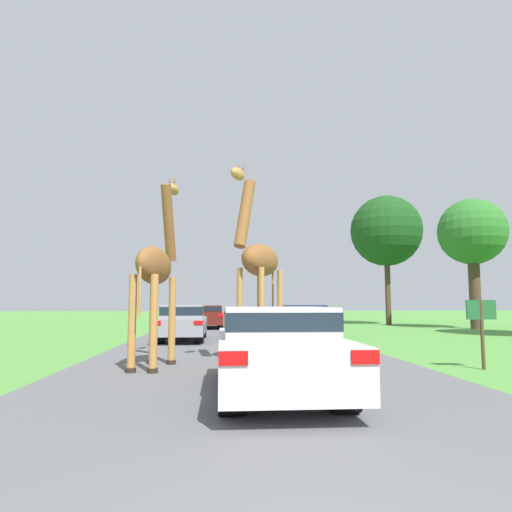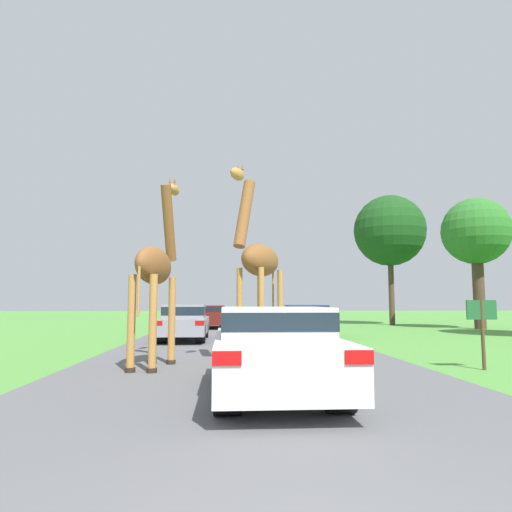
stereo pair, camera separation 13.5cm
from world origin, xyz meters
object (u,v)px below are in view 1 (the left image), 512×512
object	(u,v)px
car_far_ahead	(208,316)
tree_right_cluster	(472,233)
car_queue_left	(304,319)
car_queue_right	(183,321)
giraffe_near_road	(258,262)
sign_post	(482,321)
tree_left_edge	(386,231)
giraffe_companion	(156,270)
car_lead_maroon	(276,347)

from	to	relation	value
car_far_ahead	tree_right_cluster	distance (m)	16.13
car_queue_left	car_queue_right	bearing A→B (deg)	-161.96
giraffe_near_road	car_queue_right	size ratio (longest dim) A/B	1.07
car_far_ahead	sign_post	xyz separation A→B (m)	(6.67, -17.31, 0.38)
tree_left_edge	car_queue_left	bearing A→B (deg)	-127.35
sign_post	car_far_ahead	bearing A→B (deg)	111.08
car_queue_left	car_far_ahead	xyz separation A→B (m)	(-4.46, 7.12, -0.04)
tree_left_edge	tree_right_cluster	bearing A→B (deg)	-57.97
sign_post	tree_left_edge	bearing A→B (deg)	75.07
giraffe_companion	car_far_ahead	xyz separation A→B (m)	(0.79, 16.39, -1.57)
car_queue_right	sign_post	distance (m)	11.29
car_lead_maroon	car_queue_right	size ratio (longest dim) A/B	0.99
car_far_ahead	car_queue_right	bearing A→B (deg)	-94.90
car_queue_left	sign_post	size ratio (longest dim) A/B	2.71
car_queue_left	sign_post	bearing A→B (deg)	-77.74
car_queue_right	car_far_ahead	world-z (taller)	car_queue_right
car_lead_maroon	tree_left_edge	world-z (taller)	tree_left_edge
tree_right_cluster	sign_post	xyz separation A→B (m)	(-8.57, -15.04, -4.40)
giraffe_near_road	car_lead_maroon	distance (m)	4.67
car_queue_left	tree_left_edge	world-z (taller)	tree_left_edge
car_queue_left	car_far_ahead	size ratio (longest dim) A/B	0.99
car_queue_left	car_far_ahead	bearing A→B (deg)	122.06
giraffe_companion	car_queue_left	xyz separation A→B (m)	(5.24, 9.27, -1.53)
car_queue_left	sign_post	xyz separation A→B (m)	(2.22, -10.20, 0.34)
car_far_ahead	sign_post	world-z (taller)	sign_post
giraffe_near_road	tree_left_edge	bearing A→B (deg)	-89.71
car_queue_right	car_queue_left	world-z (taller)	car_queue_right
car_queue_right	car_far_ahead	xyz separation A→B (m)	(0.76, 8.81, -0.05)
car_lead_maroon	car_far_ahead	xyz separation A→B (m)	(-1.68, 19.68, -0.05)
giraffe_companion	car_lead_maroon	size ratio (longest dim) A/B	1.06
car_lead_maroon	sign_post	world-z (taller)	sign_post
car_queue_right	tree_left_edge	distance (m)	18.19
tree_right_cluster	sign_post	distance (m)	17.86
car_far_ahead	tree_right_cluster	xyz separation A→B (m)	(15.24, -2.28, 4.78)
giraffe_companion	car_far_ahead	distance (m)	16.48
car_queue_left	tree_left_edge	size ratio (longest dim) A/B	0.48
car_queue_left	tree_right_cluster	xyz separation A→B (m)	(10.78, 4.84, 4.74)
car_queue_right	tree_right_cluster	size ratio (longest dim) A/B	0.62
giraffe_near_road	car_lead_maroon	bearing A→B (deg)	119.12
car_lead_maroon	tree_right_cluster	size ratio (longest dim) A/B	0.61
tree_right_cluster	car_queue_left	bearing A→B (deg)	-155.83
giraffe_near_road	car_queue_right	world-z (taller)	giraffe_near_road
car_queue_left	car_far_ahead	world-z (taller)	car_queue_left
car_far_ahead	tree_left_edge	size ratio (longest dim) A/B	0.49
car_lead_maroon	tree_left_edge	size ratio (longest dim) A/B	0.52
giraffe_companion	sign_post	distance (m)	7.61
tree_right_cluster	car_queue_right	bearing A→B (deg)	-157.77
sign_post	car_queue_right	bearing A→B (deg)	131.15
giraffe_companion	car_queue_left	bearing A→B (deg)	70.82
car_queue_left	sign_post	distance (m)	10.44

